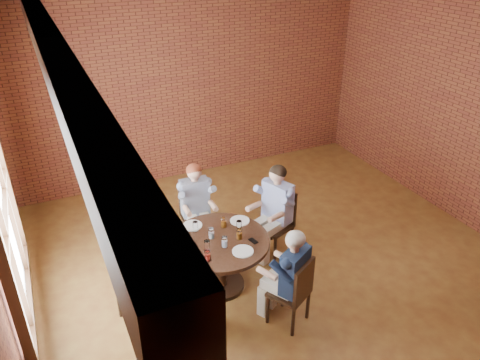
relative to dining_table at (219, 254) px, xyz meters
name	(u,v)px	position (x,y,z in m)	size (l,w,h in m)	color
floor	(287,277)	(0.90, -0.21, -0.53)	(7.00, 7.00, 0.00)	olive
ceiling	(302,16)	(0.90, -0.21, 2.87)	(7.00, 7.00, 0.00)	white
wall_back	(194,86)	(0.90, 3.29, 1.17)	(7.00, 7.00, 0.00)	maroon
ceiling_beam	(52,52)	(-1.55, -0.21, 2.74)	(0.22, 6.90, 0.26)	black
window	(3,212)	(-2.28, 0.19, 1.12)	(0.10, 2.16, 2.36)	white
dining_table	(219,254)	(0.00, 0.00, 0.00)	(1.27, 1.27, 0.75)	black
chair_a	(278,218)	(1.10, 0.44, -0.01)	(0.58, 0.58, 0.96)	black
diner_a	(274,211)	(1.01, 0.40, 0.16)	(0.55, 0.68, 1.37)	#4657B6
chair_b	(195,213)	(0.07, 1.09, -0.02)	(0.44, 0.44, 0.93)	black
diner_b	(197,207)	(0.07, 1.00, 0.13)	(0.52, 0.64, 1.32)	gray
chair_c	(123,273)	(-1.19, 0.17, -0.02)	(0.47, 0.47, 0.93)	black
diner_c	(129,262)	(-1.11, 0.16, 0.13)	(0.52, 0.64, 1.32)	brown
chair_d	(185,323)	(-0.78, -0.93, -0.01)	(0.62, 0.62, 0.95)	black
diner_d	(188,306)	(-0.72, -0.87, 0.15)	(0.54, 0.67, 1.36)	#B5A88E
chair_e	(295,291)	(0.54, -0.97, -0.03)	(0.56, 0.56, 0.92)	black
diner_e	(290,278)	(0.50, -0.90, 0.12)	(0.51, 0.62, 1.30)	#16233E
plate_a	(240,221)	(0.41, 0.27, 0.23)	(0.26, 0.26, 0.01)	white
plate_b	(192,225)	(-0.20, 0.43, 0.23)	(0.26, 0.26, 0.01)	white
plate_c	(179,245)	(-0.49, 0.10, 0.23)	(0.26, 0.26, 0.01)	white
plate_d	(243,251)	(0.17, -0.35, 0.23)	(0.26, 0.26, 0.01)	white
glass_a	(239,226)	(0.32, 0.09, 0.29)	(0.07, 0.07, 0.14)	white
glass_b	(224,222)	(0.17, 0.24, 0.29)	(0.07, 0.07, 0.14)	white
glass_c	(195,226)	(-0.20, 0.30, 0.29)	(0.07, 0.07, 0.14)	white
glass_d	(211,233)	(-0.07, 0.08, 0.29)	(0.07, 0.07, 0.14)	white
glass_e	(207,246)	(-0.22, -0.15, 0.29)	(0.07, 0.07, 0.14)	white
glass_f	(207,255)	(-0.28, -0.32, 0.29)	(0.07, 0.07, 0.14)	white
glass_g	(225,242)	(0.01, -0.16, 0.29)	(0.07, 0.07, 0.14)	white
glass_h	(239,234)	(0.24, -0.08, 0.29)	(0.07, 0.07, 0.14)	white
smartphone	(253,241)	(0.38, -0.21, 0.23)	(0.06, 0.13, 0.01)	black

